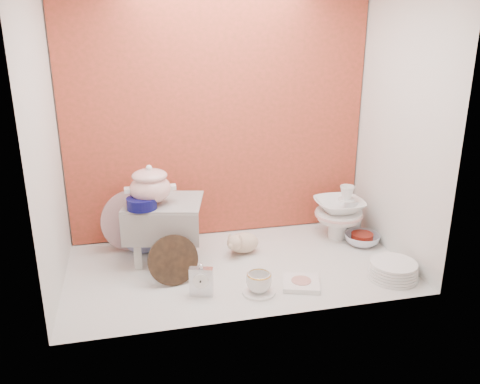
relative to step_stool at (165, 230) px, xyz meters
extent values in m
plane|color=silver|center=(0.36, -0.19, -0.17)|extent=(1.80, 1.80, 0.00)
cube|color=#C83F32|center=(0.36, 0.31, 0.58)|extent=(1.80, 0.06, 1.50)
cube|color=silver|center=(-0.54, -0.19, 0.58)|extent=(0.06, 1.00, 1.50)
cube|color=silver|center=(1.26, -0.19, 0.58)|extent=(0.06, 1.00, 1.50)
cylinder|color=#090947|center=(-0.12, -0.09, 0.20)|extent=(0.19, 0.19, 0.06)
imported|color=silver|center=(-0.12, 0.16, -0.04)|extent=(0.28, 0.28, 0.27)
cube|color=silver|center=(0.13, -0.43, -0.09)|extent=(0.12, 0.07, 0.17)
ellipsoid|color=#C9AA8E|center=(0.44, -0.03, -0.11)|extent=(0.26, 0.21, 0.13)
cylinder|color=white|center=(0.40, -0.48, -0.17)|extent=(0.18, 0.18, 0.01)
imported|color=white|center=(0.40, -0.48, -0.11)|extent=(0.15, 0.15, 0.10)
cube|color=white|center=(0.63, -0.45, -0.16)|extent=(0.23, 0.23, 0.03)
cylinder|color=white|center=(1.12, -0.49, -0.13)|extent=(0.32, 0.32, 0.09)
imported|color=silver|center=(1.15, -0.08, -0.14)|extent=(0.23, 0.23, 0.06)
cylinder|color=silver|center=(1.16, 0.09, -0.06)|extent=(0.13, 0.13, 0.23)
camera|label=1|loc=(-0.16, -2.50, 1.06)|focal=36.57mm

